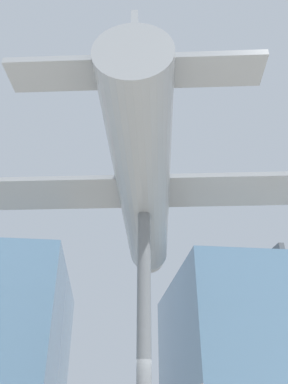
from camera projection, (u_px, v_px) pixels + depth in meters
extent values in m
cube|color=slate|center=(252.00, 349.00, 27.79)|extent=(11.77, 15.67, 9.77)
cube|color=#51565B|center=(243.00, 280.00, 30.35)|extent=(0.36, 14.89, 0.60)
cylinder|color=slate|center=(144.00, 318.00, 12.09)|extent=(0.47, 0.47, 7.45)
cylinder|color=#93999E|center=(144.00, 192.00, 14.42)|extent=(3.91, 13.46, 1.96)
cube|color=#93999E|center=(144.00, 192.00, 14.42)|extent=(20.16, 5.21, 0.18)
cube|color=#93999E|center=(135.00, 72.00, 9.40)|extent=(6.49, 1.94, 0.18)
cube|color=#93999E|center=(135.00, 49.00, 9.83)|extent=(0.34, 1.11, 1.64)
cone|color=#93999E|center=(149.00, 256.00, 20.61)|extent=(1.79, 1.17, 1.67)
sphere|color=black|center=(149.00, 260.00, 21.17)|extent=(0.44, 0.44, 0.44)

